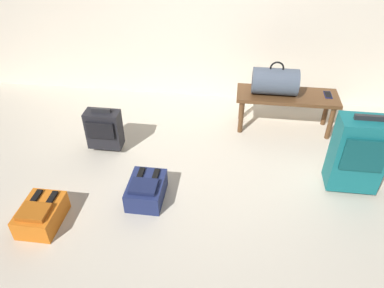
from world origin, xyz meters
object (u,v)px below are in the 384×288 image
(suitcase_upright_teal, at_px, (358,154))
(suitcase_small_charcoal, at_px, (104,129))
(backpack_navy, at_px, (146,190))
(backpack_orange, at_px, (41,214))
(duffel_bag_slate, at_px, (275,81))
(bench, at_px, (287,100))
(cell_phone, at_px, (328,95))

(suitcase_upright_teal, distance_m, suitcase_small_charcoal, 2.22)
(suitcase_upright_teal, bearing_deg, backpack_navy, -168.44)
(suitcase_upright_teal, bearing_deg, backpack_orange, -163.55)
(duffel_bag_slate, xyz_separation_m, suitcase_upright_teal, (0.63, -0.87, -0.16))
(bench, bearing_deg, cell_phone, 4.64)
(bench, bearing_deg, backpack_orange, -140.38)
(suitcase_upright_teal, distance_m, backpack_orange, 2.51)
(suitcase_upright_teal, height_order, backpack_orange, suitcase_upright_teal)
(cell_phone, bearing_deg, backpack_orange, -145.01)
(suitcase_small_charcoal, bearing_deg, cell_phone, 16.88)
(bench, bearing_deg, duffel_bag_slate, -180.00)
(duffel_bag_slate, distance_m, backpack_navy, 1.65)
(backpack_navy, bearing_deg, suitcase_upright_teal, 11.56)
(backpack_orange, bearing_deg, cell_phone, 34.99)
(bench, xyz_separation_m, suitcase_upright_teal, (0.49, -0.87, 0.03))
(suitcase_upright_teal, bearing_deg, duffel_bag_slate, 125.77)
(duffel_bag_slate, relative_size, suitcase_small_charcoal, 0.96)
(duffel_bag_slate, relative_size, backpack_orange, 1.16)
(duffel_bag_slate, height_order, backpack_navy, duffel_bag_slate)
(duffel_bag_slate, distance_m, suitcase_upright_teal, 1.08)
(cell_phone, distance_m, suitcase_small_charcoal, 2.21)
(suitcase_upright_teal, bearing_deg, cell_phone, 95.86)
(backpack_orange, bearing_deg, backpack_navy, 26.68)
(bench, height_order, suitcase_upright_teal, suitcase_upright_teal)
(bench, height_order, suitcase_small_charcoal, suitcase_small_charcoal)
(bench, relative_size, suitcase_upright_teal, 1.37)
(duffel_bag_slate, xyz_separation_m, backpack_orange, (-1.76, -1.58, -0.44))
(backpack_orange, bearing_deg, duffel_bag_slate, 41.80)
(duffel_bag_slate, relative_size, backpack_navy, 1.16)
(duffel_bag_slate, bearing_deg, cell_phone, 3.42)
(cell_phone, height_order, backpack_navy, cell_phone)
(bench, distance_m, backpack_navy, 1.71)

